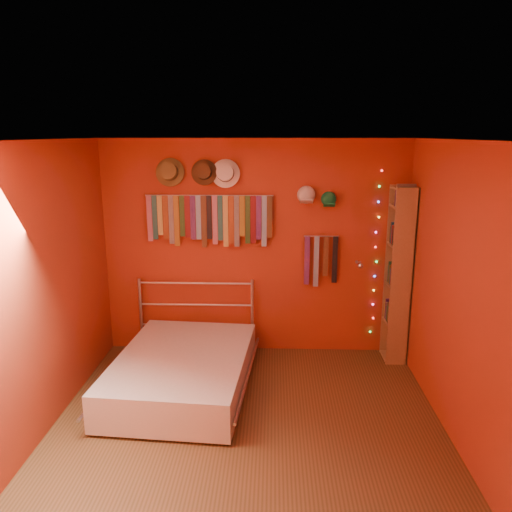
# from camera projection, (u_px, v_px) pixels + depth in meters

# --- Properties ---
(ground) EXTENTS (3.50, 3.50, 0.00)m
(ground) POSITION_uv_depth(u_px,v_px,m) (247.00, 431.00, 4.39)
(ground) COLOR #4E391B
(ground) RESTS_ON ground
(back_wall) EXTENTS (3.50, 0.02, 2.50)m
(back_wall) POSITION_uv_depth(u_px,v_px,m) (255.00, 248.00, 5.78)
(back_wall) COLOR #A21E1A
(back_wall) RESTS_ON ground
(right_wall) EXTENTS (0.02, 3.50, 2.50)m
(right_wall) POSITION_uv_depth(u_px,v_px,m) (463.00, 299.00, 4.03)
(right_wall) COLOR #A21E1A
(right_wall) RESTS_ON ground
(left_wall) EXTENTS (0.02, 3.50, 2.50)m
(left_wall) POSITION_uv_depth(u_px,v_px,m) (37.00, 294.00, 4.15)
(left_wall) COLOR #A21E1A
(left_wall) RESTS_ON ground
(ceiling) EXTENTS (3.50, 3.50, 0.02)m
(ceiling) POSITION_uv_depth(u_px,v_px,m) (246.00, 140.00, 3.79)
(ceiling) COLOR white
(ceiling) RESTS_ON back_wall
(tie_rack) EXTENTS (1.45, 0.03, 0.60)m
(tie_rack) POSITION_uv_depth(u_px,v_px,m) (210.00, 218.00, 5.65)
(tie_rack) COLOR #BBBCC1
(tie_rack) RESTS_ON back_wall
(small_tie_rack) EXTENTS (0.40, 0.03, 0.60)m
(small_tie_rack) POSITION_uv_depth(u_px,v_px,m) (321.00, 258.00, 5.72)
(small_tie_rack) COLOR #BBBCC1
(small_tie_rack) RESTS_ON back_wall
(fedora_olive) EXTENTS (0.32, 0.17, 0.32)m
(fedora_olive) POSITION_uv_depth(u_px,v_px,m) (169.00, 172.00, 5.51)
(fedora_olive) COLOR brown
(fedora_olive) RESTS_ON back_wall
(fedora_brown) EXTENTS (0.29, 0.16, 0.28)m
(fedora_brown) POSITION_uv_depth(u_px,v_px,m) (204.00, 172.00, 5.50)
(fedora_brown) COLOR #4B321B
(fedora_brown) RESTS_ON back_wall
(fedora_white) EXTENTS (0.32, 0.17, 0.32)m
(fedora_white) POSITION_uv_depth(u_px,v_px,m) (225.00, 173.00, 5.49)
(fedora_white) COLOR white
(fedora_white) RESTS_ON back_wall
(cap_white) EXTENTS (0.19, 0.24, 0.19)m
(cap_white) POSITION_uv_depth(u_px,v_px,m) (306.00, 195.00, 5.56)
(cap_white) COLOR white
(cap_white) RESTS_ON back_wall
(cap_green) EXTENTS (0.17, 0.22, 0.17)m
(cap_green) POSITION_uv_depth(u_px,v_px,m) (329.00, 199.00, 5.56)
(cap_green) COLOR #1B7D41
(cap_green) RESTS_ON back_wall
(fairy_lights) EXTENTS (0.05, 0.02, 1.92)m
(fairy_lights) POSITION_uv_depth(u_px,v_px,m) (376.00, 254.00, 5.71)
(fairy_lights) COLOR #FF3333
(fairy_lights) RESTS_ON back_wall
(reading_lamp) EXTENTS (0.07, 0.28, 0.08)m
(reading_lamp) POSITION_uv_depth(u_px,v_px,m) (360.00, 265.00, 5.56)
(reading_lamp) COLOR #BBBCC1
(reading_lamp) RESTS_ON back_wall
(bookshelf) EXTENTS (0.25, 0.34, 2.00)m
(bookshelf) POSITION_uv_depth(u_px,v_px,m) (402.00, 274.00, 5.57)
(bookshelf) COLOR #8E6440
(bookshelf) RESTS_ON ground
(bed) EXTENTS (1.49, 1.91, 0.90)m
(bed) POSITION_uv_depth(u_px,v_px,m) (183.00, 371.00, 5.04)
(bed) COLOR #BBBCC1
(bed) RESTS_ON ground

